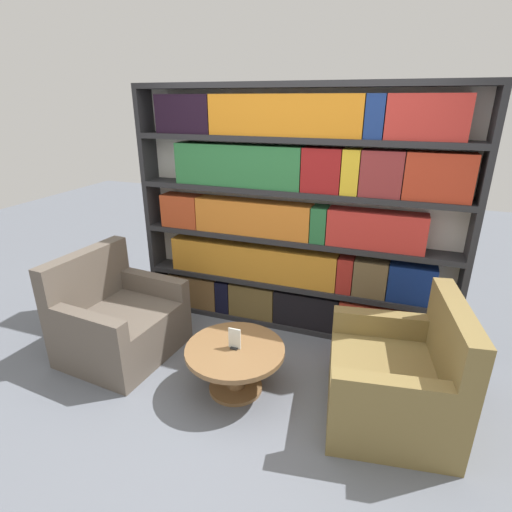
{
  "coord_description": "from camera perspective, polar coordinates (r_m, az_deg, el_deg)",
  "views": [
    {
      "loc": [
        0.9,
        -2.3,
        2.17
      ],
      "look_at": [
        -0.14,
        0.57,
        0.97
      ],
      "focal_mm": 28.0,
      "sensor_mm": 36.0,
      "label": 1
    }
  ],
  "objects": [
    {
      "name": "armchair_right",
      "position": [
        3.14,
        19.52,
        -16.45
      ],
      "size": [
        0.98,
        1.05,
        0.93
      ],
      "rotation": [
        0.0,
        0.0,
        -1.42
      ],
      "color": "olive",
      "rests_on": "ground_plane"
    },
    {
      "name": "armchair_left",
      "position": [
        3.85,
        -19.13,
        -8.83
      ],
      "size": [
        0.93,
        1.01,
        0.93
      ],
      "rotation": [
        0.0,
        0.0,
        1.48
      ],
      "color": "brown",
      "rests_on": "ground_plane"
    },
    {
      "name": "bookshelf",
      "position": [
        3.77,
        5.51,
        5.52
      ],
      "size": [
        3.07,
        0.3,
        2.31
      ],
      "color": "silver",
      "rests_on": "ground_plane"
    },
    {
      "name": "table_sign",
      "position": [
        3.12,
        -3.07,
        -11.86
      ],
      "size": [
        0.1,
        0.06,
        0.17
      ],
      "color": "black",
      "rests_on": "coffee_table"
    },
    {
      "name": "ground_plane",
      "position": [
        3.29,
        -1.19,
        -19.88
      ],
      "size": [
        14.0,
        14.0,
        0.0
      ],
      "primitive_type": "plane",
      "color": "slate"
    },
    {
      "name": "coffee_table",
      "position": [
        3.22,
        -3.01,
        -14.57
      ],
      "size": [
        0.78,
        0.78,
        0.39
      ],
      "color": "brown",
      "rests_on": "ground_plane"
    }
  ]
}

